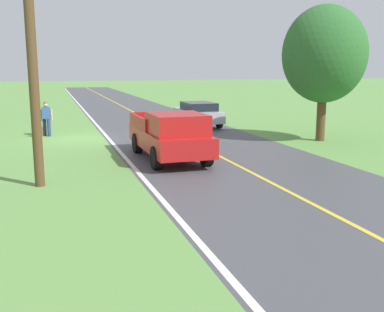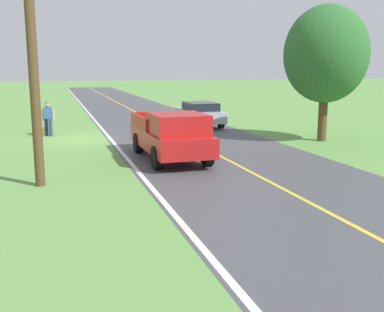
% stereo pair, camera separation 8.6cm
% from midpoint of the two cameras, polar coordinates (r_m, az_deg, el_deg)
% --- Properties ---
extents(ground_plane, '(200.00, 200.00, 0.00)m').
position_cam_midpoint_polar(ground_plane, '(23.18, -13.14, 2.09)').
color(ground_plane, '#609347').
extents(road_surface, '(7.51, 120.00, 0.00)m').
position_cam_midpoint_polar(road_surface, '(23.96, -1.51, 2.65)').
color(road_surface, '#47474C').
rests_on(road_surface, ground).
extents(lane_edge_line, '(0.16, 117.60, 0.00)m').
position_cam_midpoint_polar(lane_edge_line, '(23.29, -10.03, 2.26)').
color(lane_edge_line, silver).
rests_on(lane_edge_line, ground).
extents(lane_centre_line, '(0.14, 117.60, 0.00)m').
position_cam_midpoint_polar(lane_centre_line, '(23.96, -1.51, 2.66)').
color(lane_centre_line, gold).
rests_on(lane_centre_line, ground).
extents(hitchhiker_walking, '(0.62, 0.52, 1.75)m').
position_cam_midpoint_polar(hitchhiker_walking, '(24.50, -17.20, 4.66)').
color(hitchhiker_walking, navy).
rests_on(hitchhiker_walking, ground).
extents(suitcase_carried, '(0.47, 0.22, 0.48)m').
position_cam_midpoint_polar(suitcase_carried, '(24.53, -18.09, 2.87)').
color(suitcase_carried, brown).
rests_on(suitcase_carried, ground).
extents(pickup_truck_passing, '(2.16, 5.43, 1.82)m').
position_cam_midpoint_polar(pickup_truck_passing, '(17.24, -2.37, 2.67)').
color(pickup_truck_passing, '#B21919').
rests_on(pickup_truck_passing, ground).
extents(tree_far_side_near, '(3.86, 3.86, 6.23)m').
position_cam_midpoint_polar(tree_far_side_near, '(22.56, 16.26, 11.89)').
color(tree_far_side_near, brown).
rests_on(tree_far_side_near, ground).
extents(sedan_near_oncoming, '(1.93, 4.40, 1.41)m').
position_cam_midpoint_polar(sedan_near_oncoming, '(27.44, 1.04, 5.28)').
color(sedan_near_oncoming, '#B2B7C1').
rests_on(sedan_near_oncoming, ground).
extents(utility_pole_roadside, '(0.28, 0.28, 8.04)m').
position_cam_midpoint_polar(utility_pole_roadside, '(13.94, -18.93, 12.75)').
color(utility_pole_roadside, brown).
rests_on(utility_pole_roadside, ground).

